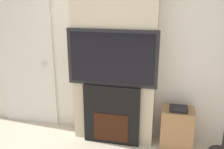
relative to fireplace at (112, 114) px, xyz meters
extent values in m
cube|color=silver|center=(0.00, 0.33, 0.94)|extent=(6.00, 0.06, 2.70)
cube|color=beige|center=(0.00, 0.15, 0.94)|extent=(1.08, 0.30, 2.70)
cube|color=black|center=(0.00, 0.00, 0.00)|extent=(0.75, 0.14, 0.82)
cube|color=#33160A|center=(0.00, -0.07, -0.16)|extent=(0.46, 0.01, 0.39)
cube|color=black|center=(0.00, 0.00, 0.77)|extent=(1.15, 0.06, 0.72)
cube|color=black|center=(0.00, -0.03, 0.77)|extent=(1.05, 0.01, 0.63)
cube|color=#997047|center=(0.85, 0.09, -0.14)|extent=(0.41, 0.32, 0.53)
cube|color=black|center=(0.85, 0.06, 0.15)|extent=(0.23, 0.17, 0.05)
cube|color=silver|center=(-1.37, 0.28, 0.60)|extent=(0.88, 0.04, 2.02)
sphere|color=silver|center=(-1.06, 0.24, 0.56)|extent=(0.06, 0.06, 0.06)
camera|label=1|loc=(0.67, -2.93, 1.51)|focal=40.00mm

